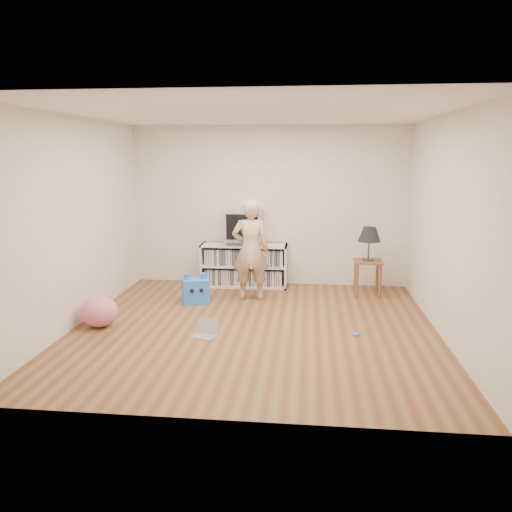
{
  "coord_description": "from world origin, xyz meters",
  "views": [
    {
      "loc": [
        0.65,
        -5.92,
        2.12
      ],
      "look_at": [
        -0.02,
        0.4,
        0.84
      ],
      "focal_mm": 35.0,
      "sensor_mm": 36.0,
      "label": 1
    }
  ],
  "objects_px": {
    "media_unit": "(244,265)",
    "table_lamp": "(369,235)",
    "crt_tv": "(244,225)",
    "plush_pink": "(99,312)",
    "laptop": "(206,331)",
    "side_table": "(368,269)",
    "dvd_deck": "(244,242)",
    "plush_blue": "(196,290)",
    "person": "(250,250)"
  },
  "relations": [
    {
      "from": "dvd_deck",
      "to": "plush_blue",
      "type": "relative_size",
      "value": 1.0
    },
    {
      "from": "media_unit",
      "to": "dvd_deck",
      "type": "relative_size",
      "value": 3.11
    },
    {
      "from": "plush_blue",
      "to": "table_lamp",
      "type": "bearing_deg",
      "value": -4.44
    },
    {
      "from": "side_table",
      "to": "person",
      "type": "xyz_separation_m",
      "value": [
        -1.76,
        -0.39,
        0.34
      ]
    },
    {
      "from": "media_unit",
      "to": "crt_tv",
      "type": "bearing_deg",
      "value": -90.0
    },
    {
      "from": "dvd_deck",
      "to": "crt_tv",
      "type": "relative_size",
      "value": 0.75
    },
    {
      "from": "media_unit",
      "to": "laptop",
      "type": "xyz_separation_m",
      "value": [
        -0.16,
        -2.39,
        -0.3
      ]
    },
    {
      "from": "crt_tv",
      "to": "plush_pink",
      "type": "height_order",
      "value": "crt_tv"
    },
    {
      "from": "side_table",
      "to": "laptop",
      "type": "relative_size",
      "value": 1.58
    },
    {
      "from": "plush_blue",
      "to": "plush_pink",
      "type": "xyz_separation_m",
      "value": [
        -0.97,
        -1.16,
        0.01
      ]
    },
    {
      "from": "plush_blue",
      "to": "laptop",
      "type": "bearing_deg",
      "value": -91.19
    },
    {
      "from": "media_unit",
      "to": "dvd_deck",
      "type": "height_order",
      "value": "dvd_deck"
    },
    {
      "from": "side_table",
      "to": "table_lamp",
      "type": "relative_size",
      "value": 1.07
    },
    {
      "from": "dvd_deck",
      "to": "laptop",
      "type": "bearing_deg",
      "value": -93.83
    },
    {
      "from": "media_unit",
      "to": "dvd_deck",
      "type": "bearing_deg",
      "value": -90.0
    },
    {
      "from": "laptop",
      "to": "crt_tv",
      "type": "bearing_deg",
      "value": 105.81
    },
    {
      "from": "crt_tv",
      "to": "table_lamp",
      "type": "xyz_separation_m",
      "value": [
        1.96,
        -0.37,
        -0.08
      ]
    },
    {
      "from": "dvd_deck",
      "to": "plush_pink",
      "type": "relative_size",
      "value": 0.99
    },
    {
      "from": "media_unit",
      "to": "plush_blue",
      "type": "relative_size",
      "value": 3.11
    },
    {
      "from": "crt_tv",
      "to": "laptop",
      "type": "height_order",
      "value": "crt_tv"
    },
    {
      "from": "side_table",
      "to": "person",
      "type": "bearing_deg",
      "value": -167.46
    },
    {
      "from": "laptop",
      "to": "side_table",
      "type": "bearing_deg",
      "value": 63.07
    },
    {
      "from": "crt_tv",
      "to": "plush_pink",
      "type": "bearing_deg",
      "value": -125.63
    },
    {
      "from": "crt_tv",
      "to": "plush_pink",
      "type": "xyz_separation_m",
      "value": [
        -1.56,
        -2.17,
        -0.83
      ]
    },
    {
      "from": "laptop",
      "to": "plush_pink",
      "type": "height_order",
      "value": "plush_pink"
    },
    {
      "from": "media_unit",
      "to": "plush_blue",
      "type": "bearing_deg",
      "value": -119.6
    },
    {
      "from": "media_unit",
      "to": "crt_tv",
      "type": "relative_size",
      "value": 2.33
    },
    {
      "from": "table_lamp",
      "to": "plush_pink",
      "type": "distance_m",
      "value": 4.02
    },
    {
      "from": "laptop",
      "to": "media_unit",
      "type": "bearing_deg",
      "value": 105.84
    },
    {
      "from": "laptop",
      "to": "person",
      "type": "bearing_deg",
      "value": 97.3
    },
    {
      "from": "dvd_deck",
      "to": "table_lamp",
      "type": "height_order",
      "value": "table_lamp"
    },
    {
      "from": "dvd_deck",
      "to": "table_lamp",
      "type": "bearing_deg",
      "value": -10.71
    },
    {
      "from": "dvd_deck",
      "to": "person",
      "type": "height_order",
      "value": "person"
    },
    {
      "from": "table_lamp",
      "to": "plush_pink",
      "type": "height_order",
      "value": "table_lamp"
    },
    {
      "from": "side_table",
      "to": "laptop",
      "type": "height_order",
      "value": "side_table"
    },
    {
      "from": "table_lamp",
      "to": "plush_blue",
      "type": "bearing_deg",
      "value": -165.73
    },
    {
      "from": "dvd_deck",
      "to": "table_lamp",
      "type": "relative_size",
      "value": 0.87
    },
    {
      "from": "media_unit",
      "to": "plush_pink",
      "type": "bearing_deg",
      "value": -125.39
    },
    {
      "from": "crt_tv",
      "to": "laptop",
      "type": "relative_size",
      "value": 1.72
    },
    {
      "from": "table_lamp",
      "to": "plush_blue",
      "type": "height_order",
      "value": "table_lamp"
    },
    {
      "from": "laptop",
      "to": "plush_pink",
      "type": "bearing_deg",
      "value": -168.25
    },
    {
      "from": "plush_pink",
      "to": "dvd_deck",
      "type": "bearing_deg",
      "value": 54.41
    },
    {
      "from": "dvd_deck",
      "to": "laptop",
      "type": "relative_size",
      "value": 1.29
    },
    {
      "from": "side_table",
      "to": "plush_pink",
      "type": "bearing_deg",
      "value": -152.78
    },
    {
      "from": "media_unit",
      "to": "table_lamp",
      "type": "bearing_deg",
      "value": -11.15
    },
    {
      "from": "crt_tv",
      "to": "plush_blue",
      "type": "xyz_separation_m",
      "value": [
        -0.59,
        -1.01,
        -0.84
      ]
    },
    {
      "from": "crt_tv",
      "to": "laptop",
      "type": "bearing_deg",
      "value": -93.83
    },
    {
      "from": "person",
      "to": "plush_blue",
      "type": "xyz_separation_m",
      "value": [
        -0.78,
        -0.25,
        -0.57
      ]
    },
    {
      "from": "plush_blue",
      "to": "dvd_deck",
      "type": "bearing_deg",
      "value": 41.31
    },
    {
      "from": "dvd_deck",
      "to": "side_table",
      "type": "bearing_deg",
      "value": -10.71
    }
  ]
}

